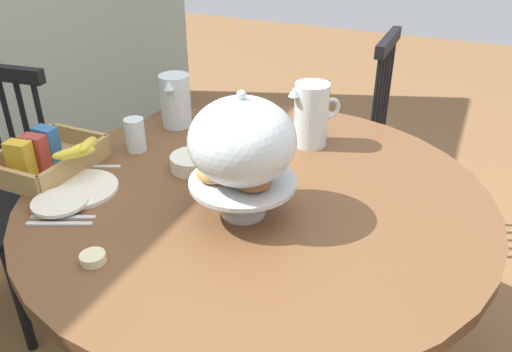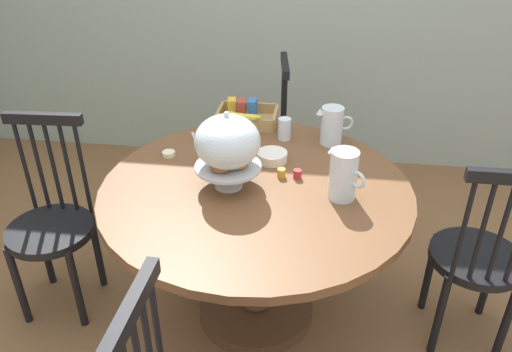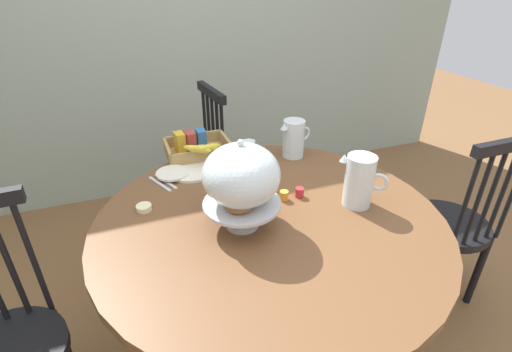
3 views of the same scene
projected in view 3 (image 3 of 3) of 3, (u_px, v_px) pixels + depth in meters
wall_back at (172, 14)px, 2.53m from camera, size 4.80×0.06×2.60m
dining_table at (269, 255)px, 1.52m from camera, size 1.33×1.33×0.74m
windsor_chair_by_cabinet at (451, 227)px, 1.85m from camera, size 0.40×0.40×0.97m
windsor_chair_facing_door at (195, 174)px, 2.32m from camera, size 0.40×0.40×0.97m
windsor_chair_far_side at (4, 351)px, 1.24m from camera, size 0.40×0.40×0.97m
pastry_stand_with_dome at (241, 178)px, 1.28m from camera, size 0.28×0.28×0.34m
orange_juice_pitcher at (294, 140)px, 1.85m from camera, size 0.19×0.11×0.19m
milk_pitcher at (359, 183)px, 1.46m from camera, size 0.16×0.15×0.21m
cereal_basket at (196, 147)px, 1.87m from camera, size 0.32×0.30×0.12m
china_plate_large at (192, 171)px, 1.74m from camera, size 0.22×0.22×0.01m
china_plate_small at (173, 173)px, 1.69m from camera, size 0.15×0.15×0.01m
cereal_bowl at (259, 181)px, 1.62m from camera, size 0.14×0.14×0.04m
drinking_glass at (249, 152)px, 1.80m from camera, size 0.06×0.06×0.11m
butter_dish at (144, 208)px, 1.46m from camera, size 0.06×0.06×0.02m
jam_jar_strawberry at (299, 192)px, 1.54m from camera, size 0.04×0.04×0.04m
jam_jar_apricot at (284, 196)px, 1.52m from camera, size 0.04×0.04×0.04m
table_knife at (166, 182)px, 1.65m from camera, size 0.08×0.16×0.01m
dinner_fork at (160, 184)px, 1.64m from camera, size 0.08×0.16×0.01m
soup_spoon at (215, 162)px, 1.83m from camera, size 0.08×0.16×0.01m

